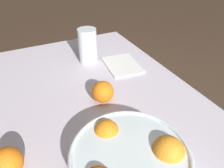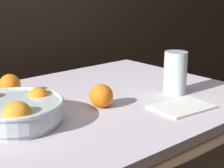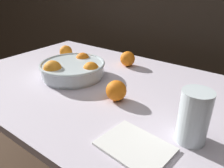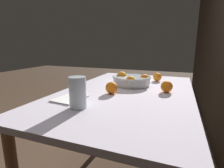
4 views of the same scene
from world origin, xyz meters
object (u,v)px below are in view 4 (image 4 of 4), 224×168
object	(u,v)px
orange_loose_aside	(167,87)
orange_loose_front	(157,77)
fruit_bowl	(131,80)
juice_glass	(78,95)
orange_loose_near_bowl	(112,88)

from	to	relation	value
orange_loose_aside	orange_loose_front	bearing A→B (deg)	-163.96
fruit_bowl	orange_loose_aside	bearing A→B (deg)	65.67
juice_glass	orange_loose_aside	world-z (taller)	juice_glass
fruit_bowl	juice_glass	size ratio (longest dim) A/B	1.90
orange_loose_front	orange_loose_aside	bearing A→B (deg)	16.04
juice_glass	orange_loose_aside	bearing A→B (deg)	140.15
orange_loose_near_bowl	fruit_bowl	bearing A→B (deg)	169.14
juice_glass	orange_loose_near_bowl	distance (m)	0.30
juice_glass	orange_loose_near_bowl	bearing A→B (deg)	168.73
orange_loose_near_bowl	orange_loose_front	size ratio (longest dim) A/B	1.09
fruit_bowl	orange_loose_front	bearing A→B (deg)	143.87
fruit_bowl	orange_loose_front	xyz separation A→B (m)	(-0.23, 0.17, -0.01)
orange_loose_front	juice_glass	bearing A→B (deg)	-19.16
fruit_bowl	orange_loose_aside	world-z (taller)	fruit_bowl
juice_glass	orange_loose_front	bearing A→B (deg)	160.84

